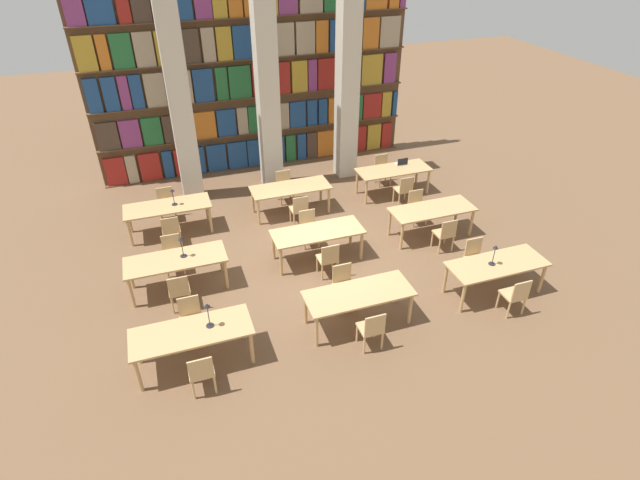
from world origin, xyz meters
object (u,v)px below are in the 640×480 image
Objects in this scene: reading_table_3 at (176,262)px; chair_9 at (309,227)px; pillar_center at (267,83)px; reading_table_2 at (497,266)px; desk_lamp_0 at (208,311)px; reading_table_4 at (317,234)px; chair_5 at (475,257)px; pillar_right at (348,76)px; reading_table_0 at (192,335)px; desk_lamp_3 at (173,194)px; chair_0 at (201,372)px; chair_8 at (328,258)px; chair_6 at (179,290)px; chair_10 at (445,233)px; desk_lamp_1 at (495,252)px; chair_14 at (299,209)px; reading_table_6 at (168,209)px; chair_16 at (404,189)px; chair_3 at (344,284)px; laptop at (401,163)px; chair_1 at (191,317)px; chair_15 at (285,185)px; chair_12 at (171,230)px; reading_table_5 at (432,212)px; chair_17 at (382,169)px; chair_11 at (417,206)px; reading_table_7 at (290,190)px; pillar_left at (178,92)px; chair_4 at (515,295)px; reading_table_8 at (393,172)px; chair_13 at (166,203)px; chair_2 at (372,329)px.

chair_9 is at bearing 13.34° from reading_table_3.
reading_table_2 is at bearing -64.13° from pillar_center.
desk_lamp_0 reaches higher than reading_table_4.
reading_table_2 is 0.73m from chair_5.
reading_table_0 is (-5.40, -6.42, -2.32)m from pillar_right.
desk_lamp_3 is (-5.23, -1.76, -1.94)m from pillar_right.
chair_0 is 3.87m from chair_8.
chair_6 is (-6.28, 0.94, 0.00)m from chair_5.
chair_9 is at bearing 135.11° from reading_table_2.
desk_lamp_3 is (0.21, 2.37, 0.38)m from reading_table_3.
chair_6 is at bearing -178.96° from chair_10.
chair_14 is at bearing 126.28° from desk_lamp_1.
chair_16 is (6.21, -0.63, -0.21)m from reading_table_6.
chair_3 is 2.72× the size of laptop.
chair_15 is (3.12, 4.63, 0.00)m from chair_1.
chair_10 is 1.00× the size of chair_12.
reading_table_2 is at bearing -37.10° from reading_table_6.
reading_table_5 is 2.39× the size of chair_17.
reading_table_5 is at bearing 27.10° from chair_0.
pillar_right is at bearing 96.05° from desk_lamp_1.
chair_8 is at bearing -89.50° from pillar_center.
pillar_right is at bearing 0.00° from pillar_center.
chair_6 reaches higher than reading_table_5.
chair_11 and chair_14 have the same top height.
pillar_right is 6.88× the size of chair_15.
chair_9 is at bearing -90.59° from reading_table_7.
reading_table_4 is at bearing 39.90° from desk_lamp_0.
reading_table_3 is at bearing 174.54° from chair_10.
reading_table_0 is 0.73m from chair_1.
pillar_left reaches higher than chair_16.
pillar_left is at bearing 80.09° from chair_6.
chair_11 is (2.96, 1.45, 0.00)m from chair_8.
chair_4 is 5.48m from reading_table_8.
reading_table_8 is (3.06, 0.10, 0.00)m from reading_table_7.
chair_3 is at bearing 24.60° from chair_0.
chair_17 is at bearing -179.35° from chair_13.
chair_1 is 6.32m from chair_4.
chair_12 and chair_16 have the same top height.
chair_9 is at bearing -151.07° from reading_table_8.
reading_table_6 is at bearing 88.76° from chair_6.
pillar_right is at bearing -111.78° from chair_3.
chair_0 and chair_17 have the same top height.
chair_16 is at bearing 86.52° from reading_table_5.
reading_table_0 is at bearing -176.06° from desk_lamp_0.
pillar_center is 8.21m from chair_4.
reading_table_4 is 3.76m from desk_lamp_3.
chair_10 is at bearing -91.43° from reading_table_5.
chair_5 is 4.78m from chair_17.
pillar_right is 2.88× the size of reading_table_2.
chair_2 is at bearing -119.60° from reading_table_8.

